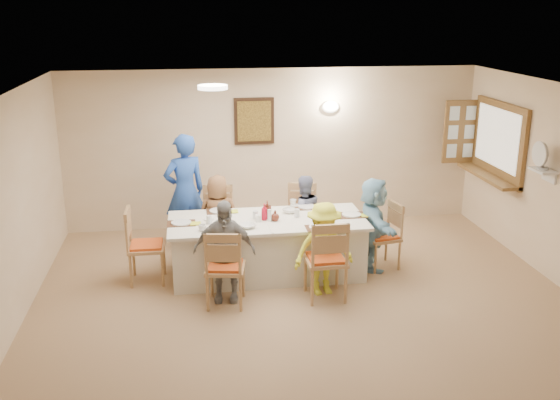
{
  "coord_description": "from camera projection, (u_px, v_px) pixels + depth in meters",
  "views": [
    {
      "loc": [
        -1.3,
        -6.05,
        3.39
      ],
      "look_at": [
        -0.2,
        1.4,
        1.05
      ],
      "focal_mm": 40.0,
      "sensor_mm": 36.0,
      "label": 1
    }
  ],
  "objects": [
    {
      "name": "desk_fan",
      "position": [
        542.0,
        159.0,
        7.87
      ],
      "size": [
        0.3,
        0.3,
        0.28
      ],
      "primitive_type": null,
      "color": "#A5A5A8",
      "rests_on": "fan_shelf"
    },
    {
      "name": "ground",
      "position": [
        316.0,
        327.0,
        6.9
      ],
      "size": [
        7.0,
        7.0,
        0.0
      ],
      "primitive_type": "plane",
      "color": "#A4855A"
    },
    {
      "name": "plate_le",
      "position": [
        181.0,
        223.0,
        7.9
      ],
      "size": [
        0.25,
        0.25,
        0.02
      ],
      "primitive_type": "cylinder",
      "color": "white",
      "rests_on": "dining_table"
    },
    {
      "name": "plate_fl",
      "position": [
        223.0,
        232.0,
        7.57
      ],
      "size": [
        0.24,
        0.24,
        0.01
      ],
      "primitive_type": "cylinder",
      "color": "white",
      "rests_on": "dining_table"
    },
    {
      "name": "wall_sconce",
      "position": [
        331.0,
        107.0,
        9.72
      ],
      "size": [
        0.26,
        0.09,
        0.18
      ],
      "primitive_type": "ellipsoid",
      "color": "white",
      "rests_on": "room_walls"
    },
    {
      "name": "napkin_le",
      "position": [
        196.0,
        223.0,
        7.88
      ],
      "size": [
        0.13,
        0.13,
        0.01
      ],
      "primitive_type": "cube",
      "color": "#D1DE2E",
      "rests_on": "dining_table"
    },
    {
      "name": "fan_shelf",
      "position": [
        543.0,
        170.0,
        7.92
      ],
      "size": [
        0.22,
        0.36,
        0.03
      ],
      "primitive_type": "cube",
      "color": "white",
      "rests_on": "room_walls"
    },
    {
      "name": "plate_br",
      "position": [
        307.0,
        207.0,
        8.53
      ],
      "size": [
        0.24,
        0.24,
        0.01
      ],
      "primitive_type": "cylinder",
      "color": "white",
      "rests_on": "dining_table"
    },
    {
      "name": "teacup_a",
      "position": [
        203.0,
        228.0,
        7.64
      ],
      "size": [
        0.15,
        0.15,
        0.08
      ],
      "primitive_type": "imported",
      "rotation": [
        0.0,
        0.0,
        0.31
      ],
      "color": "white",
      "rests_on": "dining_table"
    },
    {
      "name": "caregiver",
      "position": [
        185.0,
        192.0,
        8.97
      ],
      "size": [
        0.88,
        0.81,
        1.69
      ],
      "primitive_type": "imported",
      "rotation": [
        0.0,
        0.0,
        3.5
      ],
      "color": "blue",
      "rests_on": "ground"
    },
    {
      "name": "diner_back_right",
      "position": [
        303.0,
        214.0,
        8.84
      ],
      "size": [
        0.66,
        0.57,
        1.14
      ],
      "primitive_type": "imported",
      "rotation": [
        0.0,
        0.0,
        3.26
      ],
      "color": "gray",
      "rests_on": "ground"
    },
    {
      "name": "napkin_re",
      "position": [
        366.0,
        215.0,
        8.19
      ],
      "size": [
        0.13,
        0.13,
        0.01
      ],
      "primitive_type": "cube",
      "color": "#D1DE2E",
      "rests_on": "dining_table"
    },
    {
      "name": "napkin_fl",
      "position": [
        238.0,
        233.0,
        7.55
      ],
      "size": [
        0.15,
        0.15,
        0.01
      ],
      "primitive_type": "cube",
      "color": "#D1DE2E",
      "rests_on": "dining_table"
    },
    {
      "name": "wall_picture",
      "position": [
        254.0,
        121.0,
        9.63
      ],
      "size": [
        0.62,
        0.05,
        0.72
      ],
      "color": "black",
      "rests_on": "room_walls"
    },
    {
      "name": "diner_right_end",
      "position": [
        373.0,
        224.0,
        8.29
      ],
      "size": [
        1.21,
        0.52,
        1.26
      ],
      "primitive_type": "imported",
      "rotation": [
        0.0,
        0.0,
        1.51
      ],
      "color": "#94CDEA",
      "rests_on": "ground"
    },
    {
      "name": "bowl_a",
      "position": [
        248.0,
        226.0,
        7.74
      ],
      "size": [
        0.34,
        0.34,
        0.05
      ],
      "primitive_type": "imported",
      "rotation": [
        0.0,
        0.0,
        0.42
      ],
      "color": "white",
      "rests_on": "dining_table"
    },
    {
      "name": "dining_table",
      "position": [
        267.0,
        247.0,
        8.17
      ],
      "size": [
        2.54,
        1.08,
        0.76
      ],
      "primitive_type": "cube",
      "color": "silver",
      "rests_on": "ground"
    },
    {
      "name": "placemat_re",
      "position": [
        351.0,
        215.0,
        8.21
      ],
      "size": [
        0.37,
        0.28,
        0.01
      ],
      "primitive_type": "cube",
      "color": "#472B19",
      "rests_on": "dining_table"
    },
    {
      "name": "condiment_brown",
      "position": [
        267.0,
        209.0,
        8.1
      ],
      "size": [
        0.12,
        0.12,
        0.22
      ],
      "primitive_type": "imported",
      "rotation": [
        0.0,
        0.0,
        -0.1
      ],
      "color": "#5E2619",
      "rests_on": "dining_table"
    },
    {
      "name": "placemat_le",
      "position": [
        181.0,
        223.0,
        7.9
      ],
      "size": [
        0.36,
        0.26,
        0.01
      ],
      "primitive_type": "cube",
      "color": "#472B19",
      "rests_on": "dining_table"
    },
    {
      "name": "drinking_glass",
      "position": [
        255.0,
        215.0,
        8.07
      ],
      "size": [
        0.06,
        0.06,
        0.1
      ],
      "primitive_type": "cylinder",
      "color": "silver",
      "rests_on": "dining_table"
    },
    {
      "name": "bowl_b",
      "position": [
        289.0,
        211.0,
        8.31
      ],
      "size": [
        0.26,
        0.26,
        0.06
      ],
      "primitive_type": "imported",
      "rotation": [
        0.0,
        0.0,
        -0.25
      ],
      "color": "white",
      "rests_on": "dining_table"
    },
    {
      "name": "shutter_door",
      "position": [
        460.0,
        132.0,
        9.86
      ],
      "size": [
        0.55,
        0.04,
        1.0
      ],
      "primitive_type": "cube",
      "color": "brown",
      "rests_on": "room_walls"
    },
    {
      "name": "chair_right_end",
      "position": [
        382.0,
        236.0,
        8.36
      ],
      "size": [
        0.51,
        0.51,
        0.9
      ],
      "primitive_type": null,
      "rotation": [
        0.0,
        0.0,
        -1.37
      ],
      "color": "tan",
      "rests_on": "ground"
    },
    {
      "name": "placemat_bl",
      "position": [
        219.0,
        211.0,
        8.37
      ],
      "size": [
        0.34,
        0.25,
        0.01
      ],
      "primitive_type": "cube",
      "color": "#472B19",
      "rests_on": "dining_table"
    },
    {
      "name": "napkin_fr",
      "position": [
        334.0,
        228.0,
        7.72
      ],
      "size": [
        0.14,
        0.14,
        0.01
      ],
      "primitive_type": "cube",
      "color": "#D1DE2E",
      "rests_on": "dining_table"
    },
    {
      "name": "chair_back_right",
      "position": [
        302.0,
        218.0,
        8.98
      ],
      "size": [
        0.54,
        0.54,
        0.96
      ],
      "primitive_type": null,
      "rotation": [
        0.0,
        0.0,
        -0.2
      ],
      "color": "tan",
      "rests_on": "ground"
    },
    {
      "name": "ceiling_light",
      "position": [
        213.0,
        87.0,
        7.45
      ],
      "size": [
        0.36,
        0.36,
        0.05
      ],
      "primitive_type": "cylinder",
      "color": "white",
      "rests_on": "room_walls"
    },
    {
      "name": "condiment_malt",
      "position": [
        275.0,
        216.0,
        7.99
      ],
      "size": [
        0.17,
        0.17,
        0.14
      ],
      "primitive_type": "imported",
      "rotation": [
        0.0,
        0.0,
        -0.29
      ],
      "color": "#5E2619",
      "rests_on": "dining_table"
    },
    {
      "name": "diner_front_left",
      "position": [
        224.0,
        251.0,
        7.37
      ],
      "size": [
        0.82,
        0.5,
        1.25
      ],
      "primitive_type": "imported",
      "rotation": [
        0.0,
        0.0,
        -0.14
      ],
      "color": "gray",
      "rests_on": "ground"
    },
    {
      "name": "placemat_fr",
      "position": [
        319.0,
        228.0,
        7.74
      ],
      "size": [
        0.34,
        0.25,
        0.01
      ],
      "primitive_type": "cube",
      "color": "#472B19",
      "rests_on": "dining_table"
    },
    {
      "name": "napkin_br",
      "position": [
        320.0,
        207.0,
        8.51
      ],
      "size": [
        0.15,
        0.15,
        0.01
      ],
      "primitive_type": "cube",
      "color": "#D1DE2E",
      "rests_on": "dining_table"
    },
    {
      "name": "teacup_b",
      "position": [
        293.0,
        202.0,
        8.61
      ],
      "size": [
        0.1,
        0.1,
        0.09
      ],
      "primitive_type": "imported",
      "rotation": [
        0.0,
        0.0,
        0.02
      ],
      "color": "white",
      "rests_on": "dining_table"
    },
    {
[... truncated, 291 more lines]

